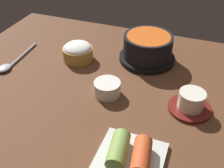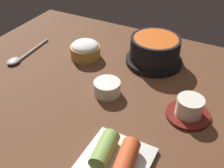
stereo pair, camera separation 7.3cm
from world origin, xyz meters
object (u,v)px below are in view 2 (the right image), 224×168
(stone_pot, at_px, (155,51))
(spoon, at_px, (20,57))
(rice_bowl, at_px, (85,49))
(tea_cup_with_saucer, at_px, (189,109))
(banchan_cup_center, at_px, (107,87))
(kimchi_plate, at_px, (115,157))

(stone_pot, xyz_separation_m, spoon, (-0.39, -0.18, -0.04))
(rice_bowl, xyz_separation_m, tea_cup_with_saucer, (0.37, -0.12, -0.01))
(tea_cup_with_saucer, xyz_separation_m, banchan_cup_center, (-0.22, -0.01, -0.00))
(tea_cup_with_saucer, bearing_deg, banchan_cup_center, -176.33)
(tea_cup_with_saucer, xyz_separation_m, spoon, (-0.55, 0.01, -0.02))
(rice_bowl, relative_size, spoon, 0.50)
(tea_cup_with_saucer, bearing_deg, rice_bowl, 162.02)
(stone_pot, height_order, rice_bowl, stone_pot)
(stone_pot, distance_m, kimchi_plate, 0.41)
(tea_cup_with_saucer, relative_size, kimchi_plate, 0.79)
(kimchi_plate, height_order, spoon, kimchi_plate)
(banchan_cup_center, bearing_deg, kimchi_plate, -57.49)
(tea_cup_with_saucer, relative_size, spoon, 0.56)
(tea_cup_with_saucer, bearing_deg, kimchi_plate, -114.54)
(banchan_cup_center, bearing_deg, tea_cup_with_saucer, 3.67)
(tea_cup_with_saucer, bearing_deg, stone_pot, 130.05)
(tea_cup_with_saucer, bearing_deg, spoon, 178.58)
(stone_pot, bearing_deg, tea_cup_with_saucer, -49.95)
(banchan_cup_center, xyz_separation_m, kimchi_plate, (0.12, -0.19, -0.00))
(banchan_cup_center, height_order, spoon, banchan_cup_center)
(tea_cup_with_saucer, relative_size, banchan_cup_center, 1.50)
(tea_cup_with_saucer, distance_m, kimchi_plate, 0.23)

